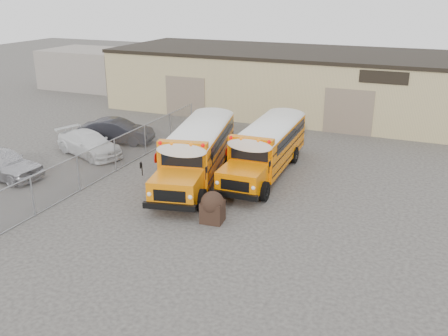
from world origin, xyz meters
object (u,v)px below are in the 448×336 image
at_px(car_silver, 1,163).
at_px(school_bus_right, 293,119).
at_px(school_bus_left, 219,119).
at_px(car_dark, 117,131).
at_px(car_white, 89,144).
at_px(tarp_bundle, 213,207).

bearing_deg(car_silver, school_bus_right, -43.45).
xyz_separation_m(school_bus_left, car_dark, (-6.05, -2.16, -0.86)).
bearing_deg(car_white, car_silver, 178.50).
distance_m(tarp_bundle, car_white, 11.47).
relative_size(school_bus_right, car_silver, 1.97).
relative_size(car_silver, car_dark, 1.02).
height_order(school_bus_right, car_white, school_bus_right).
bearing_deg(car_dark, school_bus_right, -80.92).
bearing_deg(car_dark, car_white, 164.91).
bearing_deg(car_dark, tarp_bundle, -141.32).
xyz_separation_m(tarp_bundle, car_white, (-10.22, 5.21, -0.01)).
xyz_separation_m(car_silver, car_white, (1.83, 4.75, -0.11)).
distance_m(school_bus_right, car_silver, 16.74).
bearing_deg(car_silver, car_white, -18.49).
bearing_deg(tarp_bundle, car_silver, 177.81).
distance_m(car_silver, car_white, 5.09).
relative_size(car_silver, car_white, 0.98).
bearing_deg(school_bus_right, tarp_bundle, -89.90).
bearing_deg(car_white, school_bus_left, -32.14).
height_order(school_bus_left, car_silver, school_bus_left).
bearing_deg(car_white, tarp_bundle, -97.53).
height_order(tarp_bundle, car_silver, car_silver).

